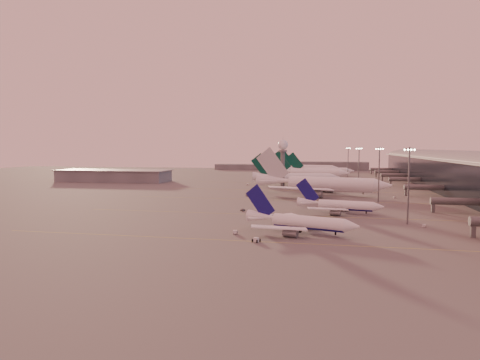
# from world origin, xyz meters

# --- Properties ---
(ground) EXTENTS (700.00, 700.00, 0.00)m
(ground) POSITION_xyz_m (0.00, 0.00, 0.00)
(ground) COLOR #555353
(ground) RESTS_ON ground
(taxiway_markings) EXTENTS (180.00, 185.25, 0.02)m
(taxiway_markings) POSITION_xyz_m (30.00, 56.00, 0.01)
(taxiway_markings) COLOR gold
(taxiway_markings) RESTS_ON ground
(terminal) EXTENTS (57.00, 362.00, 23.04)m
(terminal) POSITION_xyz_m (107.88, 110.09, 10.52)
(terminal) COLOR black
(terminal) RESTS_ON ground
(hangar) EXTENTS (82.00, 27.00, 8.50)m
(hangar) POSITION_xyz_m (-120.00, 140.00, 4.32)
(hangar) COLOR slate
(hangar) RESTS_ON ground
(radar_tower) EXTENTS (6.40, 6.40, 31.10)m
(radar_tower) POSITION_xyz_m (5.00, 120.00, 20.95)
(radar_tower) COLOR #5B5E63
(radar_tower) RESTS_ON ground
(mast_a) EXTENTS (3.60, 0.56, 25.00)m
(mast_a) POSITION_xyz_m (58.00, 0.00, 13.74)
(mast_a) COLOR #5B5E63
(mast_a) RESTS_ON ground
(mast_b) EXTENTS (3.60, 0.56, 25.00)m
(mast_b) POSITION_xyz_m (55.00, 55.00, 13.74)
(mast_b) COLOR #5B5E63
(mast_b) RESTS_ON ground
(mast_c) EXTENTS (3.60, 0.56, 25.00)m
(mast_c) POSITION_xyz_m (50.00, 110.00, 13.74)
(mast_c) COLOR #5B5E63
(mast_c) RESTS_ON ground
(mast_d) EXTENTS (3.60, 0.56, 25.00)m
(mast_d) POSITION_xyz_m (48.00, 200.00, 13.74)
(mast_d) COLOR #5B5E63
(mast_d) RESTS_ON ground
(distant_horizon) EXTENTS (165.00, 37.50, 9.00)m
(distant_horizon) POSITION_xyz_m (2.62, 325.14, 3.89)
(distant_horizon) COLOR slate
(distant_horizon) RESTS_ON ground
(narrowbody_near) EXTENTS (33.96, 26.67, 13.71)m
(narrowbody_near) POSITION_xyz_m (24.87, -21.46, 2.78)
(narrowbody_near) COLOR white
(narrowbody_near) RESTS_ON ground
(narrowbody_mid) EXTENTS (32.77, 25.89, 12.95)m
(narrowbody_mid) POSITION_xyz_m (36.92, 19.14, 2.62)
(narrowbody_mid) COLOR white
(narrowbody_mid) RESTS_ON ground
(widebody_white) EXTENTS (70.33, 55.78, 25.06)m
(widebody_white) POSITION_xyz_m (29.46, 80.16, 4.34)
(widebody_white) COLOR white
(widebody_white) RESTS_ON ground
(greentail_a) EXTENTS (57.72, 46.30, 21.05)m
(greentail_a) POSITION_xyz_m (12.54, 134.56, 3.72)
(greentail_a) COLOR white
(greentail_a) RESTS_ON ground
(greentail_b) EXTENTS (61.03, 48.86, 22.35)m
(greentail_b) POSITION_xyz_m (19.05, 186.64, 3.95)
(greentail_b) COLOR white
(greentail_b) RESTS_ON ground
(greentail_c) EXTENTS (56.97, 45.95, 20.68)m
(greentail_c) POSITION_xyz_m (26.46, 220.09, 3.65)
(greentail_c) COLOR white
(greentail_c) RESTS_ON ground
(greentail_d) EXTENTS (59.08, 47.16, 21.83)m
(greentail_d) POSITION_xyz_m (15.13, 261.65, 3.86)
(greentail_d) COLOR white
(greentail_d) RESTS_ON ground
(gsv_truck_a) EXTENTS (6.11, 2.78, 2.38)m
(gsv_truck_a) POSITION_xyz_m (7.14, -26.91, 1.22)
(gsv_truck_a) COLOR silver
(gsv_truck_a) RESTS_ON ground
(gsv_tug_near) EXTENTS (3.85, 4.64, 1.14)m
(gsv_tug_near) POSITION_xyz_m (14.31, -35.88, 0.59)
(gsv_tug_near) COLOR silver
(gsv_tug_near) RESTS_ON ground
(gsv_catering_a) EXTENTS (4.33, 2.12, 3.53)m
(gsv_catering_a) POSITION_xyz_m (62.26, -4.52, 1.76)
(gsv_catering_a) COLOR silver
(gsv_catering_a) RESTS_ON ground
(gsv_tug_mid) EXTENTS (3.60, 3.21, 0.88)m
(gsv_tug_mid) POSITION_xyz_m (0.25, 16.88, 0.45)
(gsv_tug_mid) COLOR #5A5C5F
(gsv_tug_mid) RESTS_ON ground
(gsv_truck_b) EXTENTS (6.41, 4.32, 2.44)m
(gsv_truck_b) POSITION_xyz_m (38.87, 37.87, 1.24)
(gsv_truck_b) COLOR silver
(gsv_truck_b) RESTS_ON ground
(gsv_truck_c) EXTENTS (5.06, 5.33, 2.19)m
(gsv_truck_c) POSITION_xyz_m (-7.11, 66.65, 1.12)
(gsv_truck_c) COLOR #5A5C5F
(gsv_truck_c) RESTS_ON ground
(gsv_catering_b) EXTENTS (5.13, 3.64, 3.85)m
(gsv_catering_b) POSITION_xyz_m (64.71, 73.28, 1.93)
(gsv_catering_b) COLOR silver
(gsv_catering_b) RESTS_ON ground
(gsv_truck_d) EXTENTS (1.84, 4.71, 1.89)m
(gsv_truck_d) POSITION_xyz_m (-19.16, 130.60, 0.97)
(gsv_truck_d) COLOR silver
(gsv_truck_d) RESTS_ON ground
(gsv_tug_hangar) EXTENTS (3.51, 2.22, 0.97)m
(gsv_tug_hangar) POSITION_xyz_m (43.93, 156.30, 0.50)
(gsv_tug_hangar) COLOR yellow
(gsv_tug_hangar) RESTS_ON ground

